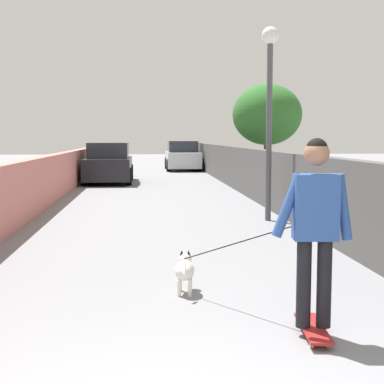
{
  "coord_description": "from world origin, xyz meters",
  "views": [
    {
      "loc": [
        -2.58,
        0.29,
        1.77
      ],
      "look_at": [
        5.14,
        -0.36,
        1.0
      ],
      "focal_mm": 52.28,
      "sensor_mm": 36.0,
      "label": 1
    }
  ],
  "objects_px": {
    "skateboard": "(313,328)",
    "car_near": "(109,164)",
    "lamp_post": "(270,88)",
    "dog": "(185,269)",
    "tree_right_mid": "(267,115)",
    "person_skateboarder": "(315,218)",
    "car_far": "(183,157)"
  },
  "relations": [
    {
      "from": "car_far",
      "to": "car_near",
      "type": "bearing_deg",
      "value": 156.83
    },
    {
      "from": "skateboard",
      "to": "person_skateboarder",
      "type": "height_order",
      "value": "person_skateboarder"
    },
    {
      "from": "dog",
      "to": "car_far",
      "type": "height_order",
      "value": "car_far"
    },
    {
      "from": "skateboard",
      "to": "car_near",
      "type": "bearing_deg",
      "value": 9.6
    },
    {
      "from": "dog",
      "to": "car_near",
      "type": "xyz_separation_m",
      "value": [
        15.53,
        1.84,
        0.44
      ]
    },
    {
      "from": "lamp_post",
      "to": "dog",
      "type": "height_order",
      "value": "lamp_post"
    },
    {
      "from": "skateboard",
      "to": "person_skateboarder",
      "type": "xyz_separation_m",
      "value": [
        0.0,
        0.0,
        0.99
      ]
    },
    {
      "from": "tree_right_mid",
      "to": "lamp_post",
      "type": "relative_size",
      "value": 0.95
    },
    {
      "from": "tree_right_mid",
      "to": "person_skateboarder",
      "type": "distance_m",
      "value": 17.24
    },
    {
      "from": "skateboard",
      "to": "person_skateboarder",
      "type": "distance_m",
      "value": 0.99
    },
    {
      "from": "tree_right_mid",
      "to": "lamp_post",
      "type": "height_order",
      "value": "lamp_post"
    },
    {
      "from": "car_far",
      "to": "dog",
      "type": "bearing_deg",
      "value": 176.24
    },
    {
      "from": "tree_right_mid",
      "to": "person_skateboarder",
      "type": "xyz_separation_m",
      "value": [
        -16.86,
        3.27,
        -1.56
      ]
    },
    {
      "from": "lamp_post",
      "to": "car_near",
      "type": "relative_size",
      "value": 1.01
    },
    {
      "from": "lamp_post",
      "to": "person_skateboarder",
      "type": "height_order",
      "value": "lamp_post"
    },
    {
      "from": "car_far",
      "to": "person_skateboarder",
      "type": "bearing_deg",
      "value": 178.84
    },
    {
      "from": "tree_right_mid",
      "to": "skateboard",
      "type": "distance_m",
      "value": 17.36
    },
    {
      "from": "skateboard",
      "to": "car_near",
      "type": "relative_size",
      "value": 0.2
    },
    {
      "from": "dog",
      "to": "car_near",
      "type": "bearing_deg",
      "value": 6.77
    },
    {
      "from": "tree_right_mid",
      "to": "car_far",
      "type": "xyz_separation_m",
      "value": [
        8.05,
        2.76,
        -1.91
      ]
    },
    {
      "from": "person_skateboarder",
      "to": "car_far",
      "type": "distance_m",
      "value": 24.92
    },
    {
      "from": "person_skateboarder",
      "to": "car_near",
      "type": "relative_size",
      "value": 0.42
    },
    {
      "from": "skateboard",
      "to": "dog",
      "type": "height_order",
      "value": "dog"
    },
    {
      "from": "tree_right_mid",
      "to": "car_near",
      "type": "bearing_deg",
      "value": 88.66
    },
    {
      "from": "tree_right_mid",
      "to": "skateboard",
      "type": "relative_size",
      "value": 4.68
    },
    {
      "from": "lamp_post",
      "to": "dog",
      "type": "relative_size",
      "value": 2.28
    },
    {
      "from": "person_skateboarder",
      "to": "dog",
      "type": "relative_size",
      "value": 0.95
    },
    {
      "from": "dog",
      "to": "skateboard",
      "type": "bearing_deg",
      "value": -144.94
    },
    {
      "from": "person_skateboarder",
      "to": "car_near",
      "type": "height_order",
      "value": "person_skateboarder"
    },
    {
      "from": "tree_right_mid",
      "to": "skateboard",
      "type": "xyz_separation_m",
      "value": [
        -16.86,
        3.27,
        -2.55
      ]
    },
    {
      "from": "tree_right_mid",
      "to": "lamp_post",
      "type": "bearing_deg",
      "value": 167.85
    },
    {
      "from": "lamp_post",
      "to": "car_near",
      "type": "xyz_separation_m",
      "value": [
        10.18,
        3.98,
        -2.06
      ]
    }
  ]
}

